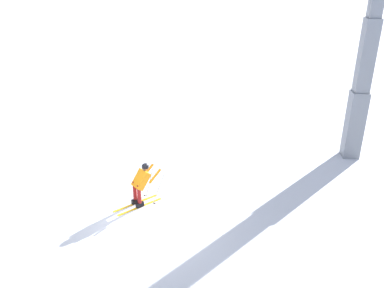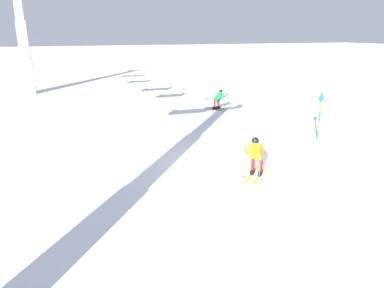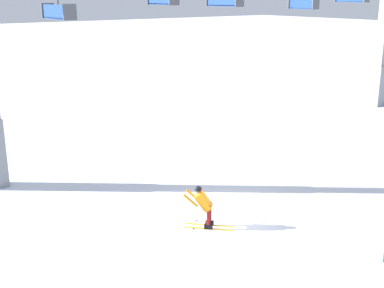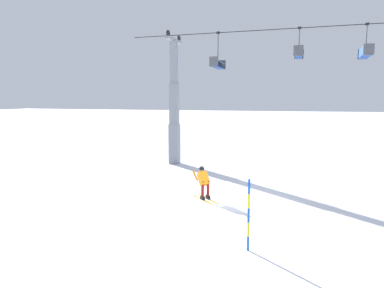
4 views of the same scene
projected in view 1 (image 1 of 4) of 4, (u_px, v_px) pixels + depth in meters
ground_plane at (134, 224)px, 13.08m from camera, size 260.00×260.00×0.00m
skier_carving_main at (142, 181)px, 13.81m from camera, size 1.59×1.65×1.65m
lift_tower_near at (365, 67)px, 15.97m from camera, size 0.67×2.57×9.13m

